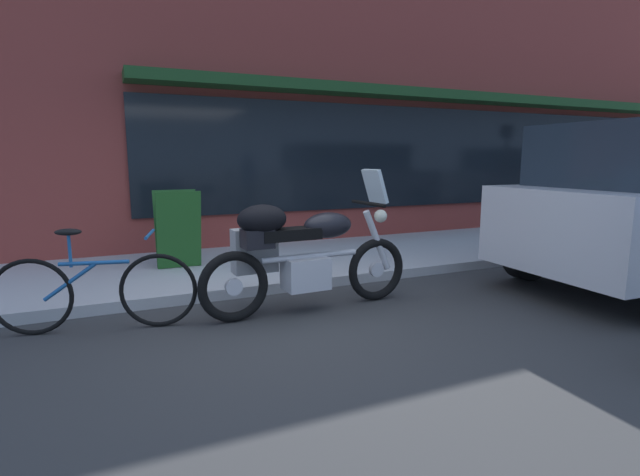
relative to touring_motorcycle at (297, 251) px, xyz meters
name	(u,v)px	position (x,y,z in m)	size (l,w,h in m)	color
ground_plane	(297,325)	(-0.16, -0.39, -0.61)	(80.00, 80.00, 0.00)	#343434
storefront_building	(476,83)	(5.17, 3.34, 2.39)	(18.67, 0.90, 6.13)	brown
touring_motorcycle	(297,251)	(0.00, 0.00, 0.00)	(2.27, 0.63, 1.42)	black
parked_bicycle	(96,290)	(-1.84, 0.21, -0.24)	(1.70, 0.55, 0.93)	black
sandwich_board_sign	(178,229)	(-0.87, 2.00, 0.01)	(0.55, 0.42, 1.00)	#1E511E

